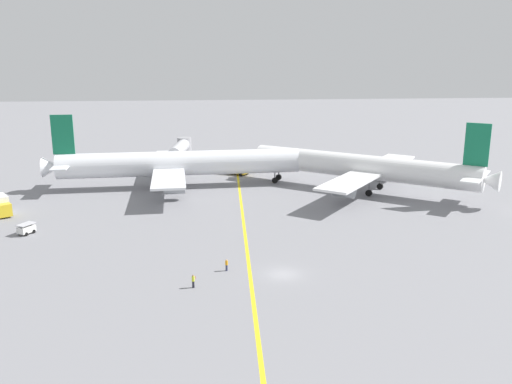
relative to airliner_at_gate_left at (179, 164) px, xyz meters
The scene contains 10 objects.
ground_plane 52.92m from the airliner_at_gate_left, 73.38° to the right, with size 600.00×600.00×0.00m, color gray.
taxiway_stripe 42.31m from the airliner_at_gate_left, 74.47° to the right, with size 0.50×120.00×0.01m, color yellow.
airliner_at_gate_left is the anchor object (origin of this frame).
airliner_being_pushed 39.09m from the airliner_at_gate_left, 11.58° to the right, with size 45.96×38.24×15.62m.
pushback_tug 17.94m from the airliner_at_gate_left, 42.32° to the left, with size 8.44×7.21×2.86m.
gse_baggage_cart_trailing 38.17m from the airliner_at_gate_left, 127.29° to the right, with size 2.75×3.15×1.71m.
gse_catering_truck_tall 36.17m from the airliner_at_gate_left, 148.61° to the right, with size 5.14×6.22×3.50m.
ground_crew_wing_walker_right 49.41m from the airliner_at_gate_left, 80.78° to the right, with size 0.36×0.36×1.61m.
ground_crew_marshaller_foreground 53.81m from the airliner_at_gate_left, 86.15° to the right, with size 0.50×0.36×1.68m.
jet_bridge 26.03m from the airliner_at_gate_left, 91.00° to the left, with size 5.60×18.45×6.11m.
Camera 1 is at (-10.07, -63.85, 27.10)m, focal length 37.55 mm.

